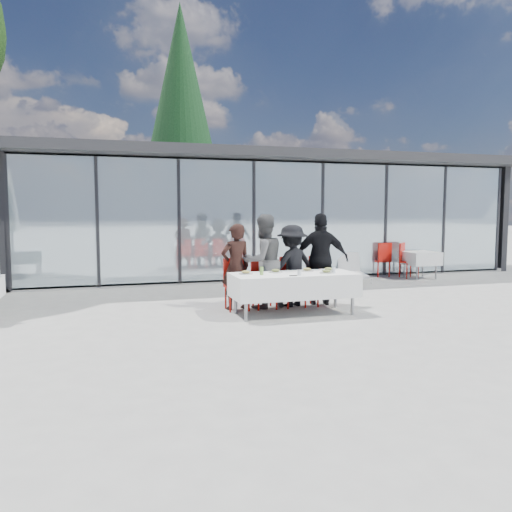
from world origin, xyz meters
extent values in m
plane|color=#9F9E97|center=(0.00, 0.00, 0.00)|extent=(90.00, 90.00, 0.00)
cube|color=gray|center=(2.00, 8.00, 0.05)|extent=(14.00, 8.00, 0.10)
cube|color=black|center=(2.00, 11.90, 1.60)|extent=(14.00, 0.20, 3.20)
cube|color=black|center=(-4.90, 8.00, 1.60)|extent=(0.20, 8.00, 3.20)
cube|color=black|center=(8.90, 8.00, 1.60)|extent=(0.20, 8.00, 3.20)
cube|color=silver|center=(2.00, 4.03, 1.60)|extent=(13.60, 0.06, 3.10)
cube|color=#2D2D30|center=(2.00, 7.60, 3.32)|extent=(14.80, 8.80, 0.24)
cube|color=#262628|center=(-4.80, 4.03, 1.60)|extent=(0.08, 0.10, 3.10)
cube|color=#262628|center=(-2.86, 4.03, 1.60)|extent=(0.08, 0.10, 3.10)
cube|color=#262628|center=(-0.91, 4.03, 1.60)|extent=(0.08, 0.10, 3.10)
cube|color=#262628|center=(1.03, 4.03, 1.60)|extent=(0.08, 0.10, 3.10)
cube|color=#262628|center=(2.97, 4.03, 1.60)|extent=(0.08, 0.10, 3.10)
cube|color=#262628|center=(4.91, 4.03, 1.60)|extent=(0.08, 0.10, 3.10)
cube|color=#262628|center=(6.86, 4.03, 1.60)|extent=(0.08, 0.10, 3.10)
cube|color=#262628|center=(8.80, 4.03, 1.60)|extent=(0.08, 0.10, 3.10)
cube|color=red|center=(-0.50, 6.50, 0.45)|extent=(0.45, 0.45, 0.90)
cube|color=red|center=(1.00, 7.00, 0.45)|extent=(0.45, 0.45, 0.90)
cube|color=red|center=(3.50, 6.50, 0.45)|extent=(0.45, 0.45, 0.90)
cube|color=red|center=(5.50, 7.20, 0.45)|extent=(0.45, 0.45, 0.90)
cube|color=black|center=(-6.00, 28.00, 2.20)|extent=(6.50, 2.00, 4.40)
cube|color=black|center=(2.00, 28.00, 2.20)|extent=(6.50, 2.00, 4.40)
cube|color=black|center=(10.00, 28.00, 2.20)|extent=(6.50, 2.00, 4.40)
cube|color=black|center=(18.00, 28.00, 2.20)|extent=(6.50, 2.00, 4.40)
cube|color=black|center=(26.00, 28.00, 2.20)|extent=(6.50, 2.00, 4.40)
cube|color=white|center=(0.57, -0.09, 0.54)|extent=(2.26, 0.96, 0.42)
cylinder|color=gray|center=(-0.43, -0.44, 0.35)|extent=(0.06, 0.06, 0.71)
cylinder|color=gray|center=(1.57, -0.44, 0.35)|extent=(0.06, 0.06, 0.71)
cylinder|color=gray|center=(-0.43, 0.26, 0.35)|extent=(0.06, 0.06, 0.71)
cylinder|color=gray|center=(1.57, 0.26, 0.35)|extent=(0.06, 0.06, 0.71)
imported|color=black|center=(-0.32, 0.66, 0.82)|extent=(0.69, 0.69, 1.63)
cube|color=red|center=(-0.32, 0.57, 0.45)|extent=(0.44, 0.44, 0.05)
cube|color=red|center=(-0.32, 0.77, 0.70)|extent=(0.44, 0.04, 0.55)
cylinder|color=red|center=(-0.50, 0.39, 0.21)|extent=(0.04, 0.04, 0.43)
cylinder|color=red|center=(-0.14, 0.39, 0.21)|extent=(0.04, 0.04, 0.43)
cylinder|color=red|center=(-0.50, 0.75, 0.21)|extent=(0.04, 0.04, 0.43)
cylinder|color=red|center=(-0.14, 0.75, 0.21)|extent=(0.04, 0.04, 0.43)
imported|color=#555555|center=(0.23, 0.66, 0.90)|extent=(1.09, 1.09, 1.81)
cube|color=red|center=(0.23, 0.57, 0.45)|extent=(0.44, 0.44, 0.05)
cube|color=red|center=(0.23, 0.77, 0.70)|extent=(0.44, 0.04, 0.55)
cylinder|color=red|center=(0.05, 0.39, 0.21)|extent=(0.04, 0.04, 0.43)
cylinder|color=red|center=(0.41, 0.39, 0.21)|extent=(0.04, 0.04, 0.43)
cylinder|color=red|center=(0.05, 0.75, 0.21)|extent=(0.04, 0.04, 0.43)
cylinder|color=red|center=(0.41, 0.75, 0.21)|extent=(0.04, 0.04, 0.43)
imported|color=black|center=(0.82, 0.66, 0.80)|extent=(1.29, 1.29, 1.60)
cube|color=red|center=(0.82, 0.57, 0.45)|extent=(0.44, 0.44, 0.05)
cube|color=red|center=(0.82, 0.77, 0.70)|extent=(0.44, 0.04, 0.55)
cylinder|color=red|center=(0.64, 0.39, 0.21)|extent=(0.04, 0.04, 0.43)
cylinder|color=red|center=(1.00, 0.39, 0.21)|extent=(0.04, 0.04, 0.43)
cylinder|color=red|center=(0.64, 0.75, 0.21)|extent=(0.04, 0.04, 0.43)
cylinder|color=red|center=(1.00, 0.75, 0.21)|extent=(0.04, 0.04, 0.43)
imported|color=black|center=(1.44, 0.66, 0.92)|extent=(1.37, 1.37, 1.83)
cube|color=red|center=(1.44, 0.57, 0.45)|extent=(0.44, 0.44, 0.05)
cube|color=red|center=(1.44, 0.77, 0.70)|extent=(0.44, 0.04, 0.55)
cylinder|color=red|center=(1.26, 0.39, 0.21)|extent=(0.04, 0.04, 0.43)
cylinder|color=red|center=(1.62, 0.39, 0.21)|extent=(0.04, 0.04, 0.43)
cylinder|color=red|center=(1.26, 0.75, 0.21)|extent=(0.04, 0.04, 0.43)
cylinder|color=red|center=(1.62, 0.75, 0.21)|extent=(0.04, 0.04, 0.43)
cylinder|color=silver|center=(-0.29, 0.04, 0.76)|extent=(0.25, 0.25, 0.01)
ellipsoid|color=tan|center=(-0.29, 0.04, 0.79)|extent=(0.15, 0.15, 0.05)
cylinder|color=silver|center=(0.29, 0.11, 0.76)|extent=(0.25, 0.25, 0.01)
ellipsoid|color=#446726|center=(0.29, 0.11, 0.79)|extent=(0.15, 0.15, 0.05)
cylinder|color=silver|center=(0.91, 0.11, 0.76)|extent=(0.25, 0.25, 0.01)
ellipsoid|color=tan|center=(0.91, 0.11, 0.79)|extent=(0.15, 0.15, 0.05)
cylinder|color=silver|center=(1.32, 0.05, 0.76)|extent=(0.25, 0.25, 0.01)
ellipsoid|color=#446726|center=(1.32, 0.05, 0.79)|extent=(0.15, 0.15, 0.05)
cylinder|color=silver|center=(1.14, -0.26, 0.76)|extent=(0.25, 0.25, 0.01)
ellipsoid|color=#446726|center=(1.14, -0.26, 0.79)|extent=(0.15, 0.15, 0.05)
cylinder|color=#7AAE48|center=(-0.05, -0.14, 0.82)|extent=(0.06, 0.06, 0.15)
cylinder|color=silver|center=(0.56, -0.39, 0.80)|extent=(0.07, 0.07, 0.10)
cylinder|color=silver|center=(1.27, -0.28, 0.80)|extent=(0.07, 0.07, 0.10)
cube|color=black|center=(0.43, -0.43, 0.76)|extent=(0.14, 0.03, 0.01)
cube|color=white|center=(5.69, 3.43, 0.56)|extent=(0.86, 0.86, 0.36)
cylinder|color=gray|center=(5.39, 3.13, 0.36)|extent=(0.05, 0.05, 0.72)
cylinder|color=gray|center=(5.99, 3.13, 0.36)|extent=(0.05, 0.05, 0.72)
cylinder|color=gray|center=(5.39, 3.73, 0.36)|extent=(0.05, 0.05, 0.72)
cylinder|color=gray|center=(5.99, 3.73, 0.36)|extent=(0.05, 0.05, 0.72)
cube|color=red|center=(5.43, 3.57, 0.45)|extent=(0.62, 0.62, 0.05)
cube|color=red|center=(5.29, 3.72, 0.70)|extent=(0.36, 0.32, 0.55)
cylinder|color=red|center=(5.25, 3.39, 0.21)|extent=(0.04, 0.04, 0.43)
cylinder|color=red|center=(5.61, 3.39, 0.21)|extent=(0.04, 0.04, 0.43)
cylinder|color=red|center=(5.25, 3.75, 0.21)|extent=(0.04, 0.04, 0.43)
cylinder|color=red|center=(5.61, 3.75, 0.21)|extent=(0.04, 0.04, 0.43)
cube|color=red|center=(4.82, 4.06, 0.45)|extent=(0.47, 0.47, 0.05)
cube|color=red|center=(4.83, 3.86, 0.70)|extent=(0.44, 0.07, 0.55)
cylinder|color=red|center=(4.64, 3.88, 0.21)|extent=(0.04, 0.04, 0.43)
cylinder|color=red|center=(5.00, 3.88, 0.21)|extent=(0.04, 0.04, 0.43)
cylinder|color=red|center=(4.64, 4.24, 0.21)|extent=(0.04, 0.04, 0.43)
cylinder|color=red|center=(5.00, 4.24, 0.21)|extent=(0.04, 0.04, 0.43)
cube|color=white|center=(3.59, 3.40, 0.18)|extent=(0.93, 1.41, 0.08)
cube|color=white|center=(3.74, 3.93, 0.45)|extent=(0.65, 0.41, 0.54)
cylinder|color=white|center=(3.34, 2.85, 0.07)|extent=(0.04, 0.04, 0.14)
cylinder|color=white|center=(3.84, 2.85, 0.07)|extent=(0.04, 0.04, 0.14)
cylinder|color=white|center=(3.34, 3.95, 0.07)|extent=(0.04, 0.04, 0.14)
cylinder|color=white|center=(3.84, 3.95, 0.07)|extent=(0.04, 0.04, 0.14)
cylinder|color=#382316|center=(0.50, 13.00, 1.00)|extent=(0.44, 0.44, 2.00)
cone|color=black|center=(0.50, 13.00, 6.00)|extent=(4.00, 4.00, 9.00)
camera|label=1|loc=(-2.66, -8.46, 1.89)|focal=35.00mm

